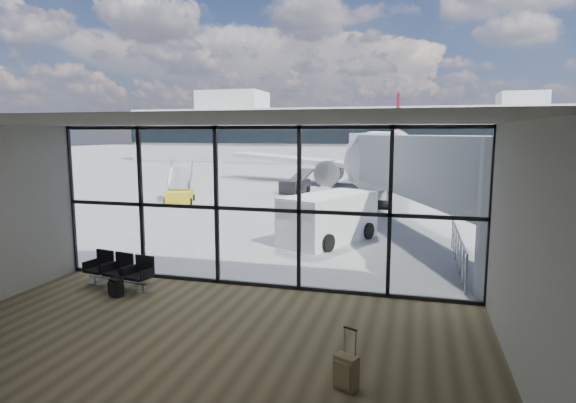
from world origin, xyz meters
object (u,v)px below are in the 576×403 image
at_px(airliner, 389,152).
at_px(service_van, 327,218).
at_px(suitcase, 346,372).
at_px(belt_loader, 296,185).
at_px(backpack, 116,287).
at_px(mobile_stairs, 180,194).
at_px(seating_row, 121,269).

height_order(airliner, service_van, airliner).
bearing_deg(service_van, suitcase, -52.98).
height_order(suitcase, belt_loader, belt_loader).
bearing_deg(airliner, belt_loader, -125.40).
xyz_separation_m(backpack, suitcase, (6.52, -3.05, 0.06)).
bearing_deg(belt_loader, mobile_stairs, -119.90).
bearing_deg(belt_loader, airliner, 65.70).
relative_size(backpack, mobile_stairs, 0.16).
height_order(belt_loader, mobile_stairs, mobile_stairs).
bearing_deg(seating_row, mobile_stairs, 122.68).
xyz_separation_m(seating_row, backpack, (0.34, -0.74, -0.27)).
distance_m(seating_row, belt_loader, 22.23).
bearing_deg(seating_row, airliner, 90.36).
relative_size(service_van, mobile_stairs, 1.42).
distance_m(service_van, mobile_stairs, 13.79).
relative_size(suitcase, airliner, 0.03).
distance_m(seating_row, backpack, 0.86).
distance_m(airliner, belt_loader, 10.77).
xyz_separation_m(belt_loader, mobile_stairs, (-5.77, -6.62, -0.04)).
xyz_separation_m(seating_row, belt_loader, (-0.57, 22.23, 0.02)).
bearing_deg(airliner, mobile_stairs, -127.95).
relative_size(seating_row, mobile_stairs, 0.65).
distance_m(seating_row, suitcase, 7.84).
distance_m(backpack, suitcase, 7.20).
height_order(seating_row, airliner, airliner).
height_order(seating_row, mobile_stairs, mobile_stairs).
height_order(seating_row, backpack, seating_row).
bearing_deg(mobile_stairs, suitcase, -76.52).
xyz_separation_m(seating_row, suitcase, (6.86, -3.79, -0.22)).
bearing_deg(belt_loader, suitcase, -62.90).
height_order(seating_row, service_van, service_van).
height_order(backpack, airliner, airliner).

